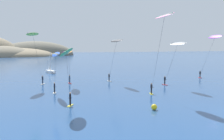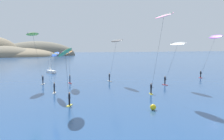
# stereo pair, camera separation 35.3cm
# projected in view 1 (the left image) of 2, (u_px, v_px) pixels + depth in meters

# --- Properties ---
(headland_island) EXTENTS (88.14, 53.23, 29.68)m
(headland_island) POSITION_uv_depth(u_px,v_px,m) (9.00, 56.00, 206.04)
(headland_island) COLOR #7A705B
(headland_island) RESTS_ON ground
(sailboat_near) EXTENTS (2.06, 5.97, 5.70)m
(sailboat_near) POSITION_uv_depth(u_px,v_px,m) (51.00, 71.00, 77.35)
(sailboat_near) COLOR white
(sailboat_near) RESTS_ON ground
(kitesurfer_pink) EXTENTS (2.36, 8.06, 11.98)m
(kitesurfer_pink) POSITION_uv_depth(u_px,v_px,m) (163.00, 22.00, 38.56)
(kitesurfer_pink) COLOR yellow
(kitesurfer_pink) RESTS_ON ground
(kitesurfer_black) EXTENTS (1.59, 8.34, 8.83)m
(kitesurfer_black) POSITION_uv_depth(u_px,v_px,m) (116.00, 44.00, 54.65)
(kitesurfer_black) COLOR silver
(kitesurfer_black) RESTS_ON ground
(kitesurfer_blue) EXTENTS (1.50, 6.42, 6.64)m
(kitesurfer_blue) POSITION_uv_depth(u_px,v_px,m) (56.00, 57.00, 41.86)
(kitesurfer_blue) COLOR silver
(kitesurfer_blue) RESTS_ON ground
(kitesurfer_lime) EXTENTS (4.48, 7.75, 9.84)m
(kitesurfer_lime) POSITION_uv_depth(u_px,v_px,m) (34.00, 38.00, 49.40)
(kitesurfer_lime) COLOR silver
(kitesurfer_lime) RESTS_ON ground
(kitesurfer_white) EXTENTS (1.82, 7.89, 8.20)m
(kitesurfer_white) POSITION_uv_depth(u_px,v_px,m) (177.00, 47.00, 49.25)
(kitesurfer_white) COLOR red
(kitesurfer_white) RESTS_ON ground
(kitesurfer_purple) EXTENTS (1.90, 8.47, 9.91)m
(kitesurfer_purple) POSITION_uv_depth(u_px,v_px,m) (213.00, 41.00, 60.50)
(kitesurfer_purple) COLOR red
(kitesurfer_purple) RESTS_ON ground
(kitesurfer_green) EXTENTS (3.10, 5.54, 7.31)m
(kitesurfer_green) POSITION_uv_depth(u_px,v_px,m) (67.00, 56.00, 32.14)
(kitesurfer_green) COLOR yellow
(kitesurfer_green) RESTS_ON ground
(kitesurfer_orange) EXTENTS (2.96, 9.13, 6.64)m
(kitesurfer_orange) POSITION_uv_depth(u_px,v_px,m) (69.00, 55.00, 50.61)
(kitesurfer_orange) COLOR red
(kitesurfer_orange) RESTS_ON ground
(marker_buoy) EXTENTS (0.70, 0.70, 0.70)m
(marker_buoy) POSITION_uv_depth(u_px,v_px,m) (154.00, 107.00, 32.64)
(marker_buoy) COLOR yellow
(marker_buoy) RESTS_ON ground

